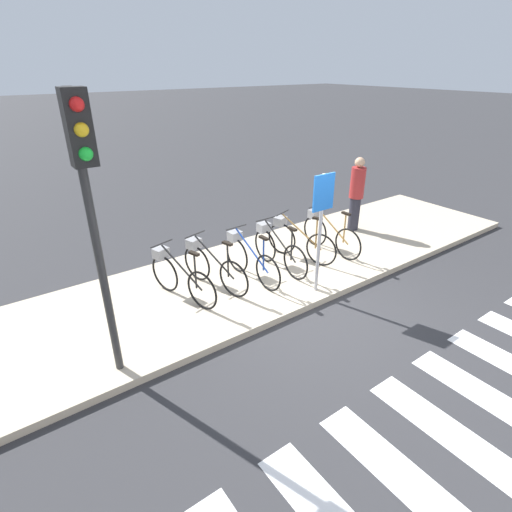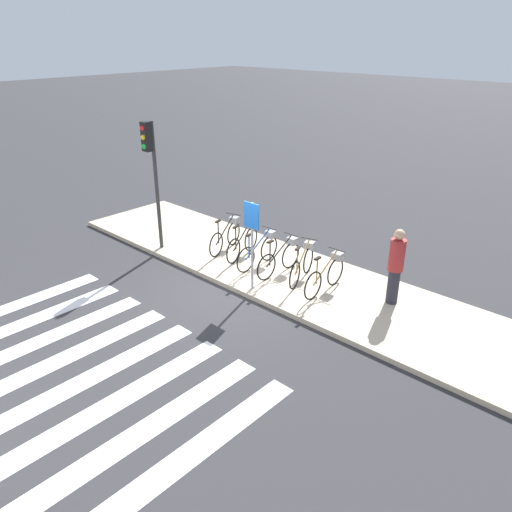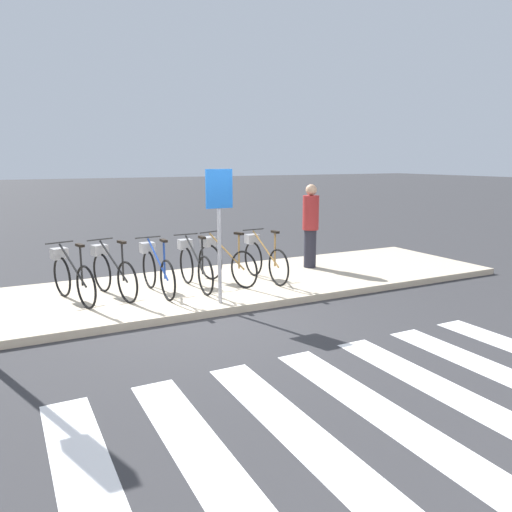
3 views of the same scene
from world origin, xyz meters
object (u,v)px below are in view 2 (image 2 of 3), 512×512
Objects in this scene: parked_bicycle_0 at (227,235)px; parked_bicycle_4 at (303,262)px; parked_bicycle_3 at (281,257)px; pedestrian at (396,265)px; traffic_light at (151,160)px; parked_bicycle_2 at (260,249)px; parked_bicycle_5 at (327,273)px; sign_post at (252,231)px; parked_bicycle_1 at (244,240)px.

parked_bicycle_0 and parked_bicycle_4 have the same top height.
parked_bicycle_0 is 0.97× the size of parked_bicycle_3.
traffic_light is (-6.36, -1.68, 1.59)m from pedestrian.
parked_bicycle_4 is 2.30m from pedestrian.
pedestrian is (2.20, 0.42, 0.49)m from parked_bicycle_4.
parked_bicycle_3 is at bearing -169.58° from pedestrian.
parked_bicycle_2 is 3.59m from pedestrian.
traffic_light is at bearing -158.22° from parked_bicycle_2.
parked_bicycle_3 is at bearing -170.83° from parked_bicycle_4.
parked_bicycle_2 is 2.09m from parked_bicycle_5.
parked_bicycle_4 is at bearing 9.17° from parked_bicycle_3.
parked_bicycle_3 is 1.04× the size of parked_bicycle_4.
parked_bicycle_0 is at bearing 149.90° from sign_post.
parked_bicycle_1 is (0.65, 0.02, 0.00)m from parked_bicycle_0.
parked_bicycle_3 is 0.62m from parked_bicycle_4.
parked_bicycle_1 is at bearing 179.22° from parked_bicycle_4.
parked_bicycle_1 is 0.90× the size of pedestrian.
parked_bicycle_5 is at bearing -2.76° from parked_bicycle_1.
parked_bicycle_3 is 1.40m from parked_bicycle_5.
pedestrian is (4.89, 0.42, 0.49)m from parked_bicycle_0.
pedestrian reaches higher than parked_bicycle_5.
parked_bicycle_3 and parked_bicycle_5 have the same top height.
parked_bicycle_5 is (1.40, -0.01, 0.00)m from parked_bicycle_3.
parked_bicycle_3 is at bearing 2.40° from parked_bicycle_2.
parked_bicycle_4 is at bearing 64.36° from sign_post.
parked_bicycle_3 is 0.46× the size of traffic_light.
parked_bicycle_4 is (2.68, -0.00, 0.00)m from parked_bicycle_0.
parked_bicycle_0 and parked_bicycle_1 have the same top height.
parked_bicycle_1 is 0.98× the size of parked_bicycle_2.
sign_post is at bearing -141.01° from parked_bicycle_5.
parked_bicycle_0 is 0.74× the size of sign_post.
traffic_light reaches higher than parked_bicycle_5.
pedestrian is at bearing 14.83° from traffic_light.
parked_bicycle_1 is 0.98× the size of parked_bicycle_5.
parked_bicycle_0 is 0.99× the size of parked_bicycle_1.
parked_bicycle_5 is 2.03m from sign_post.
parked_bicycle_2 and parked_bicycle_4 have the same top height.
parked_bicycle_4 is at bearing 16.93° from traffic_light.
pedestrian is (3.52, 0.55, 0.49)m from parked_bicycle_2.
sign_post is at bearing -40.53° from parked_bicycle_1.
parked_bicycle_0 is 2.68m from parked_bicycle_4.
pedestrian is at bearing 20.35° from parked_bicycle_5.
sign_post is at bearing -149.64° from pedestrian.
parked_bicycle_1 is 0.75× the size of sign_post.
parked_bicycle_3 is at bearing 18.22° from traffic_light.
parked_bicycle_2 and parked_bicycle_3 have the same top height.
sign_post is at bearing 0.81° from traffic_light.
parked_bicycle_5 is 5.48m from traffic_light.
parked_bicycle_0 is 4.93m from pedestrian.
parked_bicycle_1 and parked_bicycle_3 have the same top height.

